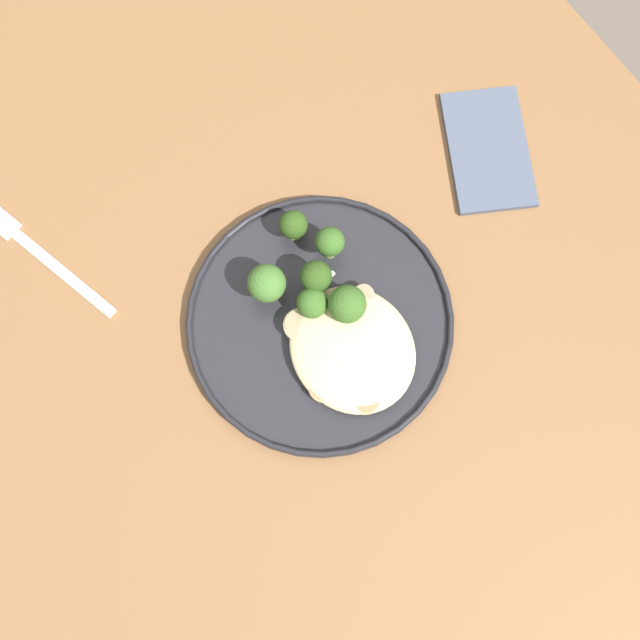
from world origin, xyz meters
TOP-DOWN VIEW (x-y plane):
  - ground at (0.00, 0.00)m, footprint 6.00×6.00m
  - wooden_dining_table at (0.00, 0.00)m, footprint 1.40×1.00m
  - dinner_plate at (0.02, -0.02)m, footprint 0.29×0.29m
  - noodle_bed at (-0.03, -0.03)m, footprint 0.14×0.13m
  - seared_scallop_half_hidden at (-0.04, 0.02)m, footprint 0.03×0.03m
  - seared_scallop_on_noodles at (-0.08, -0.01)m, footprint 0.03×0.03m
  - seared_scallop_tiny_bay at (0.01, -0.07)m, footprint 0.02×0.02m
  - seared_scallop_large_seared at (0.03, -0.00)m, footprint 0.04×0.04m
  - broccoli_floret_front_edge at (0.04, -0.02)m, footprint 0.03×0.03m
  - broccoli_floret_near_rim at (0.08, 0.01)m, footprint 0.04×0.04m
  - broccoli_floret_rear_charred at (0.06, -0.04)m, footprint 0.03×0.03m
  - broccoli_floret_split_head at (0.08, -0.08)m, footprint 0.03×0.03m
  - broccoli_floret_beside_noodles at (0.01, -0.05)m, footprint 0.04×0.04m
  - broccoli_floret_center_pile at (0.12, -0.06)m, footprint 0.03×0.03m
  - onion_sliver_pale_crescent at (0.05, -0.04)m, footprint 0.01×0.04m
  - onion_sliver_short_strip at (0.03, -0.02)m, footprint 0.02×0.06m
  - dinner_fork at (0.26, 0.18)m, footprint 0.18×0.07m
  - folded_napkin at (0.08, -0.30)m, footprint 0.17×0.15m

SIDE VIEW (x-z plane):
  - ground at x=0.00m, z-range 0.00..0.00m
  - wooden_dining_table at x=0.00m, z-range 0.29..1.03m
  - dinner_fork at x=0.26m, z-range 0.74..0.74m
  - folded_napkin at x=0.08m, z-range 0.74..0.75m
  - dinner_plate at x=0.02m, z-range 0.74..0.76m
  - onion_sliver_pale_crescent at x=0.05m, z-range 0.75..0.76m
  - onion_sliver_short_strip at x=0.03m, z-range 0.75..0.76m
  - seared_scallop_half_hidden at x=-0.04m, z-range 0.75..0.77m
  - seared_scallop_on_noodles at x=-0.08m, z-range 0.75..0.77m
  - seared_scallop_large_seared at x=0.03m, z-range 0.75..0.77m
  - seared_scallop_tiny_bay at x=0.01m, z-range 0.75..0.77m
  - noodle_bed at x=-0.03m, z-range 0.75..0.78m
  - broccoli_floret_center_pile at x=0.12m, z-range 0.75..0.80m
  - broccoli_floret_front_edge at x=0.04m, z-range 0.75..0.80m
  - broccoli_floret_split_head at x=0.08m, z-range 0.76..0.81m
  - broccoli_floret_rear_charred at x=0.06m, z-range 0.76..0.81m
  - broccoli_floret_beside_noodles at x=0.01m, z-range 0.76..0.82m
  - broccoli_floret_near_rim at x=0.08m, z-range 0.76..0.82m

